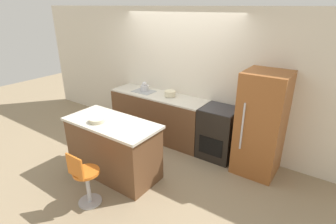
% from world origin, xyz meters
% --- Properties ---
extents(ground_plane, '(14.00, 14.00, 0.00)m').
position_xyz_m(ground_plane, '(0.00, 0.00, 0.00)').
color(ground_plane, '#998466').
extents(wall_back, '(8.00, 0.06, 2.60)m').
position_xyz_m(wall_back, '(0.00, 0.65, 1.30)').
color(wall_back, silver).
rests_on(wall_back, ground_plane).
extents(back_counter, '(2.08, 0.60, 0.94)m').
position_xyz_m(back_counter, '(-0.31, 0.32, 0.47)').
color(back_counter, brown).
rests_on(back_counter, ground_plane).
extents(kitchen_island, '(1.55, 0.73, 0.94)m').
position_xyz_m(kitchen_island, '(-0.11, -1.15, 0.47)').
color(kitchen_island, brown).
rests_on(kitchen_island, ground_plane).
extents(oven_range, '(0.63, 0.61, 0.94)m').
position_xyz_m(oven_range, '(1.05, 0.32, 0.47)').
color(oven_range, black).
rests_on(oven_range, ground_plane).
extents(refrigerator, '(0.67, 0.70, 1.70)m').
position_xyz_m(refrigerator, '(1.78, 0.28, 0.85)').
color(refrigerator, '#995628').
rests_on(refrigerator, ground_plane).
extents(stool_chair, '(0.36, 0.36, 0.84)m').
position_xyz_m(stool_chair, '(0.12, -1.91, 0.40)').
color(stool_chair, '#B7B7BC').
rests_on(stool_chair, ground_plane).
extents(kettle, '(0.17, 0.17, 0.19)m').
position_xyz_m(kettle, '(-0.69, 0.36, 1.02)').
color(kettle, silver).
rests_on(kettle, back_counter).
extents(mixing_bowl, '(0.22, 0.22, 0.11)m').
position_xyz_m(mixing_bowl, '(-0.04, 0.36, 1.00)').
color(mixing_bowl, beige).
rests_on(mixing_bowl, back_counter).
extents(fruit_bowl, '(0.26, 0.26, 0.06)m').
position_xyz_m(fruit_bowl, '(-0.28, -1.27, 0.96)').
color(fruit_bowl, beige).
rests_on(fruit_bowl, kitchen_island).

